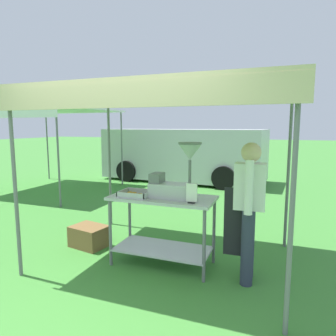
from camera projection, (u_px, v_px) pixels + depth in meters
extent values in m
plane|color=#3D7F33|center=(222.00, 189.00, 8.70)|extent=(70.00, 70.00, 0.00)
cylinder|color=slate|center=(15.00, 186.00, 3.52)|extent=(0.04, 0.04, 2.19)
cylinder|color=slate|center=(292.00, 212.00, 2.48)|extent=(0.04, 0.04, 2.19)
cylinder|color=slate|center=(110.00, 165.00, 5.44)|extent=(0.04, 0.04, 2.19)
cylinder|color=slate|center=(288.00, 174.00, 4.39)|extent=(0.04, 0.04, 2.19)
cube|color=#CCB78E|center=(167.00, 92.00, 3.81)|extent=(3.19, 2.27, 0.05)
cube|color=#CCB78E|center=(123.00, 94.00, 2.78)|extent=(3.19, 0.02, 0.24)
cube|color=#B7B7BC|center=(162.00, 198.00, 3.85)|extent=(1.33, 0.63, 0.04)
cube|color=#B7B7BC|center=(163.00, 249.00, 3.94)|extent=(1.22, 0.58, 0.02)
cylinder|color=slate|center=(110.00, 233.00, 3.88)|extent=(0.04, 0.04, 0.86)
cylinder|color=slate|center=(204.00, 246.00, 3.45)|extent=(0.04, 0.04, 0.86)
cylinder|color=slate|center=(130.00, 221.00, 4.37)|extent=(0.04, 0.04, 0.86)
cylinder|color=slate|center=(214.00, 231.00, 3.94)|extent=(0.04, 0.04, 0.86)
cube|color=#B7B7BC|center=(136.00, 196.00, 3.86)|extent=(0.38, 0.32, 0.01)
cube|color=#B7B7BC|center=(130.00, 195.00, 3.72)|extent=(0.38, 0.01, 0.06)
cube|color=#B7B7BC|center=(141.00, 191.00, 4.00)|extent=(0.38, 0.01, 0.06)
cube|color=#B7B7BC|center=(123.00, 192.00, 3.92)|extent=(0.01, 0.32, 0.06)
cube|color=#B7B7BC|center=(149.00, 194.00, 3.79)|extent=(0.01, 0.32, 0.06)
torus|color=gold|center=(135.00, 195.00, 3.83)|extent=(0.08, 0.08, 0.02)
torus|color=gold|center=(127.00, 194.00, 3.87)|extent=(0.09, 0.09, 0.02)
torus|color=gold|center=(140.00, 194.00, 3.87)|extent=(0.09, 0.09, 0.02)
torus|color=gold|center=(134.00, 193.00, 3.95)|extent=(0.08, 0.08, 0.02)
torus|color=gold|center=(130.00, 192.00, 3.98)|extent=(0.09, 0.09, 0.02)
torus|color=gold|center=(136.00, 196.00, 3.76)|extent=(0.07, 0.07, 0.02)
torus|color=gold|center=(132.00, 194.00, 3.87)|extent=(0.08, 0.08, 0.02)
cube|color=#B7B7BC|center=(173.00, 191.00, 3.77)|extent=(0.56, 0.28, 0.18)
cube|color=slate|center=(157.00, 178.00, 3.82)|extent=(0.14, 0.22, 0.12)
cylinder|color=slate|center=(190.00, 172.00, 3.66)|extent=(0.04, 0.04, 0.30)
cone|color=#B7B7BC|center=(190.00, 152.00, 3.63)|extent=(0.27, 0.27, 0.19)
cylinder|color=slate|center=(190.00, 143.00, 3.61)|extent=(0.28, 0.28, 0.02)
cube|color=black|center=(191.00, 202.00, 3.51)|extent=(0.08, 0.05, 0.02)
cube|color=white|center=(192.00, 193.00, 3.50)|extent=(0.13, 0.01, 0.21)
cylinder|color=#2D3347|center=(247.00, 248.00, 3.39)|extent=(0.14, 0.14, 0.86)
cylinder|color=#2D3347|center=(248.00, 242.00, 3.58)|extent=(0.14, 0.14, 0.86)
cube|color=silver|center=(250.00, 186.00, 3.39)|extent=(0.35, 0.23, 0.52)
cube|color=black|center=(238.00, 222.00, 3.49)|extent=(0.32, 0.03, 0.80)
cylinder|color=silver|center=(249.00, 188.00, 3.18)|extent=(0.09, 0.09, 0.58)
cylinder|color=silver|center=(251.00, 181.00, 3.60)|extent=(0.09, 0.09, 0.58)
sphere|color=#DBB28E|center=(251.00, 152.00, 3.34)|extent=(0.22, 0.22, 0.22)
cube|color=brown|center=(89.00, 236.00, 4.53)|extent=(0.57, 0.48, 0.31)
cube|color=#BCBCC1|center=(183.00, 154.00, 9.99)|extent=(5.30, 2.25, 1.60)
cube|color=#1E2833|center=(246.00, 143.00, 9.10)|extent=(0.21, 1.62, 0.70)
cylinder|color=black|center=(238.00, 169.00, 10.24)|extent=(0.69, 0.29, 0.68)
cylinder|color=black|center=(224.00, 178.00, 8.56)|extent=(0.69, 0.29, 0.68)
cylinder|color=black|center=(153.00, 165.00, 11.56)|extent=(0.69, 0.29, 0.68)
cylinder|color=black|center=(127.00, 171.00, 9.89)|extent=(0.69, 0.29, 0.68)
cylinder|color=slate|center=(58.00, 158.00, 6.64)|extent=(0.04, 0.04, 2.21)
cylinder|color=slate|center=(48.00, 147.00, 10.25)|extent=(0.04, 0.04, 2.21)
cylinder|color=slate|center=(122.00, 149.00, 9.25)|extent=(0.04, 0.04, 2.21)
cube|color=white|center=(50.00, 110.00, 8.29)|extent=(3.05, 3.01, 0.05)
cube|color=white|center=(3.00, 113.00, 6.92)|extent=(3.05, 0.02, 0.24)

